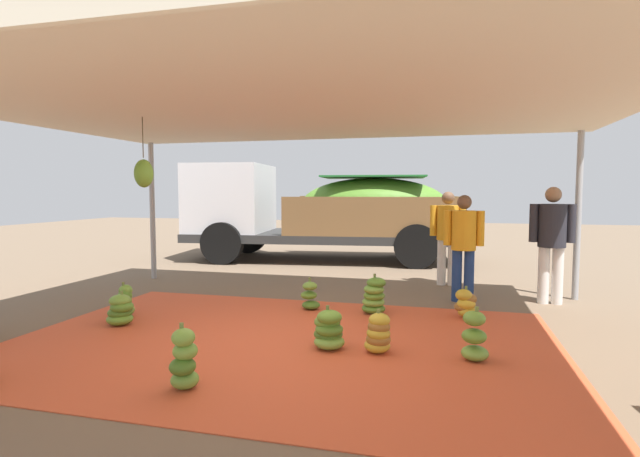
# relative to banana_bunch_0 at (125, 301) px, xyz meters

# --- Properties ---
(ground_plane) EXTENTS (40.00, 40.00, 0.00)m
(ground_plane) POSITION_rel_banana_bunch_0_xyz_m (2.46, 2.43, -0.21)
(ground_plane) COLOR brown
(tarp_orange) EXTENTS (6.14, 4.23, 0.01)m
(tarp_orange) POSITION_rel_banana_bunch_0_xyz_m (2.46, -0.57, -0.21)
(tarp_orange) COLOR #D1512D
(tarp_orange) RESTS_ON ground
(tent_canopy) EXTENTS (8.00, 7.00, 2.72)m
(tent_canopy) POSITION_rel_banana_bunch_0_xyz_m (2.45, -0.66, 2.43)
(tent_canopy) COLOR #9EA0A5
(tent_canopy) RESTS_ON ground
(banana_bunch_0) EXTENTS (0.32, 0.30, 0.47)m
(banana_bunch_0) POSITION_rel_banana_bunch_0_xyz_m (0.00, 0.00, 0.00)
(banana_bunch_0) COLOR #6B9E38
(banana_bunch_0) RESTS_ON tarp_orange
(banana_bunch_1) EXTENTS (0.30, 0.31, 0.59)m
(banana_bunch_1) POSITION_rel_banana_bunch_0_xyz_m (2.09, -2.04, 0.05)
(banana_bunch_1) COLOR #6B9E38
(banana_bunch_1) RESTS_ON tarp_orange
(banana_bunch_2) EXTENTS (0.37, 0.37, 0.47)m
(banana_bunch_2) POSITION_rel_banana_bunch_0_xyz_m (3.58, -0.66, -0.00)
(banana_bunch_2) COLOR gold
(banana_bunch_2) RESTS_ON tarp_orange
(banana_bunch_3) EXTENTS (0.44, 0.44, 0.44)m
(banana_bunch_3) POSITION_rel_banana_bunch_0_xyz_m (0.23, -0.41, -0.02)
(banana_bunch_3) COLOR #60932D
(banana_bunch_3) RESTS_ON tarp_orange
(banana_bunch_4) EXTENTS (0.44, 0.46, 0.57)m
(banana_bunch_4) POSITION_rel_banana_bunch_0_xyz_m (3.30, 0.97, 0.04)
(banana_bunch_4) COLOR #518428
(banana_bunch_4) RESTS_ON tarp_orange
(banana_bunch_5) EXTENTS (0.37, 0.37, 0.46)m
(banana_bunch_5) POSITION_rel_banana_bunch_0_xyz_m (2.36, 1.01, -0.02)
(banana_bunch_5) COLOR #477523
(banana_bunch_5) RESTS_ON tarp_orange
(banana_bunch_6) EXTENTS (0.43, 0.44, 0.47)m
(banana_bunch_6) POSITION_rel_banana_bunch_0_xyz_m (3.03, -0.64, -0.00)
(banana_bunch_6) COLOR #75A83D
(banana_bunch_6) RESTS_ON tarp_orange
(banana_bunch_8) EXTENTS (0.32, 0.32, 0.56)m
(banana_bunch_8) POSITION_rel_banana_bunch_0_xyz_m (4.55, -0.66, 0.03)
(banana_bunch_8) COLOR #75A83D
(banana_bunch_8) RESTS_ON tarp_orange
(banana_bunch_9) EXTENTS (0.41, 0.38, 0.43)m
(banana_bunch_9) POSITION_rel_banana_bunch_0_xyz_m (4.53, 1.09, -0.02)
(banana_bunch_9) COLOR gold
(banana_bunch_9) RESTS_ON tarp_orange
(cargo_truck_main) EXTENTS (6.87, 3.12, 2.40)m
(cargo_truck_main) POSITION_rel_banana_bunch_0_xyz_m (1.12, 6.15, 1.06)
(cargo_truck_main) COLOR #2D2D2D
(cargo_truck_main) RESTS_ON ground
(worker_0) EXTENTS (0.61, 0.37, 1.66)m
(worker_0) POSITION_rel_banana_bunch_0_xyz_m (4.52, 2.14, 0.76)
(worker_0) COLOR navy
(worker_0) RESTS_ON ground
(worker_1) EXTENTS (0.63, 0.38, 1.72)m
(worker_1) POSITION_rel_banana_bunch_0_xyz_m (4.28, 3.47, 0.79)
(worker_1) COLOR silver
(worker_1) RESTS_ON ground
(worker_2) EXTENTS (0.66, 0.40, 1.79)m
(worker_2) POSITION_rel_banana_bunch_0_xyz_m (5.81, 2.32, 0.83)
(worker_2) COLOR silver
(worker_2) RESTS_ON ground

